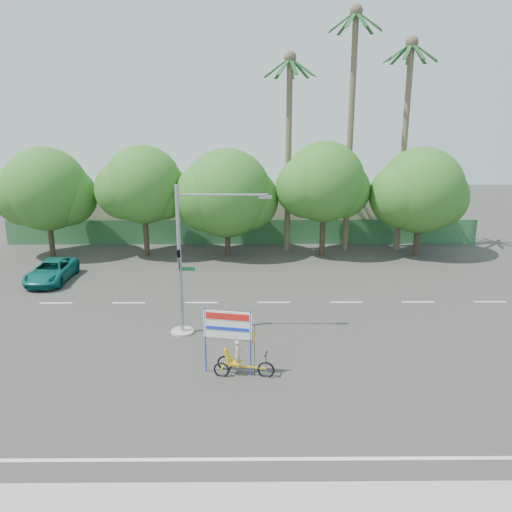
{
  "coord_description": "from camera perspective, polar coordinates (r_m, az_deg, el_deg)",
  "views": [
    {
      "loc": [
        0.81,
        -17.87,
        9.7
      ],
      "look_at": [
        0.99,
        4.93,
        3.5
      ],
      "focal_mm": 35.0,
      "sensor_mm": 36.0,
      "label": 1
    }
  ],
  "objects": [
    {
      "name": "ground",
      "position": [
        20.35,
        -2.76,
        -13.28
      ],
      "size": [
        120.0,
        120.0,
        0.0
      ],
      "primitive_type": "plane",
      "color": "#33302D",
      "rests_on": "ground"
    },
    {
      "name": "fence",
      "position": [
        40.33,
        -1.6,
        2.75
      ],
      "size": [
        38.0,
        0.08,
        2.0
      ],
      "primitive_type": "cube",
      "color": "#336B3D",
      "rests_on": "ground"
    },
    {
      "name": "building_left",
      "position": [
        45.84,
        -14.15,
        5.08
      ],
      "size": [
        12.0,
        8.0,
        4.0
      ],
      "primitive_type": "cube",
      "color": "#BBAC95",
      "rests_on": "ground"
    },
    {
      "name": "building_right",
      "position": [
        45.15,
        8.75,
        4.96
      ],
      "size": [
        14.0,
        8.0,
        3.6
      ],
      "primitive_type": "cube",
      "color": "#BBAC95",
      "rests_on": "ground"
    },
    {
      "name": "tree_far_left",
      "position": [
        39.14,
        -22.93,
        6.78
      ],
      "size": [
        7.14,
        6.0,
        7.96
      ],
      "color": "#473828",
      "rests_on": "ground"
    },
    {
      "name": "tree_left",
      "position": [
        37.02,
        -12.82,
        7.64
      ],
      "size": [
        6.66,
        5.6,
        8.07
      ],
      "color": "#473828",
      "rests_on": "ground"
    },
    {
      "name": "tree_center",
      "position": [
        36.3,
        -3.42,
        6.9
      ],
      "size": [
        7.62,
        6.4,
        7.85
      ],
      "color": "#473828",
      "rests_on": "ground"
    },
    {
      "name": "tree_right",
      "position": [
        36.51,
        7.72,
        8.06
      ],
      "size": [
        6.9,
        5.8,
        8.36
      ],
      "color": "#473828",
      "rests_on": "ground"
    },
    {
      "name": "tree_far_right",
      "position": [
        38.21,
        18.21,
        6.86
      ],
      "size": [
        7.38,
        6.2,
        7.94
      ],
      "color": "#473828",
      "rests_on": "ground"
    },
    {
      "name": "palm_tall",
      "position": [
        38.06,
        10.86,
        16.11
      ],
      "size": [
        3.73,
        3.79,
        17.45
      ],
      "color": "#70604C",
      "rests_on": "ground"
    },
    {
      "name": "palm_mid",
      "position": [
        39.01,
        16.73,
        14.15
      ],
      "size": [
        3.73,
        3.79,
        15.45
      ],
      "color": "#70604C",
      "rests_on": "ground"
    },
    {
      "name": "palm_short",
      "position": [
        37.48,
        3.77,
        13.9
      ],
      "size": [
        3.73,
        3.79,
        14.45
      ],
      "color": "#70604C",
      "rests_on": "ground"
    },
    {
      "name": "traffic_signal",
      "position": [
        23.08,
        -7.92,
        -2.03
      ],
      "size": [
        4.72,
        1.1,
        7.0
      ],
      "color": "gray",
      "rests_on": "ground"
    },
    {
      "name": "trike_billboard",
      "position": [
        19.82,
        -2.46,
        -10.48
      ],
      "size": [
        2.78,
        0.94,
        2.77
      ],
      "rotation": [
        0.0,
        0.0,
        -0.2
      ],
      "color": "black",
      "rests_on": "ground"
    },
    {
      "name": "pickup_truck",
      "position": [
        33.53,
        -22.35,
        -1.6
      ],
      "size": [
        2.26,
        4.79,
        1.32
      ],
      "primitive_type": "imported",
      "rotation": [
        0.0,
        0.0,
        0.01
      ],
      "color": "#0E635C",
      "rests_on": "ground"
    }
  ]
}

